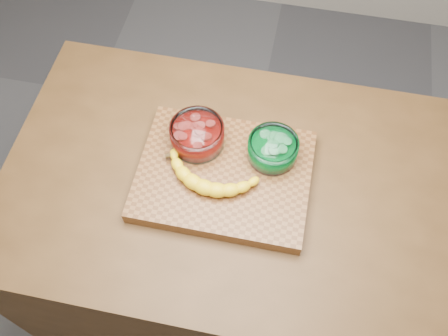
# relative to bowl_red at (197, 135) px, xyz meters

# --- Properties ---
(ground) EXTENTS (3.50, 3.50, 0.00)m
(ground) POSITION_rel_bowl_red_xyz_m (0.09, -0.08, -0.97)
(ground) COLOR #4F4F53
(ground) RESTS_ON ground
(counter) EXTENTS (1.20, 0.80, 0.90)m
(counter) POSITION_rel_bowl_red_xyz_m (0.09, -0.08, -0.52)
(counter) COLOR #4F3217
(counter) RESTS_ON ground
(cutting_board) EXTENTS (0.45, 0.35, 0.04)m
(cutting_board) POSITION_rel_bowl_red_xyz_m (0.09, -0.08, -0.05)
(cutting_board) COLOR brown
(cutting_board) RESTS_ON counter
(bowl_red) EXTENTS (0.14, 0.14, 0.07)m
(bowl_red) POSITION_rel_bowl_red_xyz_m (0.00, 0.00, 0.00)
(bowl_red) COLOR white
(bowl_red) RESTS_ON cutting_board
(bowl_green) EXTENTS (0.13, 0.13, 0.06)m
(bowl_green) POSITION_rel_bowl_red_xyz_m (0.20, -0.00, -0.00)
(bowl_green) COLOR white
(bowl_green) RESTS_ON cutting_board
(banana) EXTENTS (0.28, 0.14, 0.04)m
(banana) POSITION_rel_bowl_red_xyz_m (0.06, -0.10, -0.01)
(banana) COLOR yellow
(banana) RESTS_ON cutting_board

